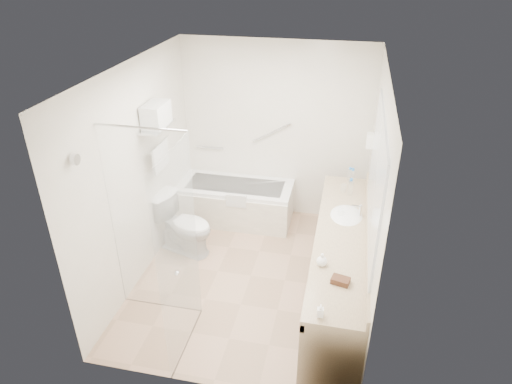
% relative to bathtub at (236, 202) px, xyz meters
% --- Properties ---
extents(floor, '(3.20, 3.20, 0.00)m').
position_rel_bathtub_xyz_m(floor, '(0.50, -1.24, -0.28)').
color(floor, tan).
rests_on(floor, ground).
extents(ceiling, '(2.60, 3.20, 0.10)m').
position_rel_bathtub_xyz_m(ceiling, '(0.50, -1.24, 2.22)').
color(ceiling, silver).
rests_on(ceiling, wall_back).
extents(wall_back, '(2.60, 0.10, 2.50)m').
position_rel_bathtub_xyz_m(wall_back, '(0.50, 0.36, 0.97)').
color(wall_back, silver).
rests_on(wall_back, ground).
extents(wall_front, '(2.60, 0.10, 2.50)m').
position_rel_bathtub_xyz_m(wall_front, '(0.50, -2.84, 0.97)').
color(wall_front, silver).
rests_on(wall_front, ground).
extents(wall_left, '(0.10, 3.20, 2.50)m').
position_rel_bathtub_xyz_m(wall_left, '(-0.80, -1.24, 0.97)').
color(wall_left, silver).
rests_on(wall_left, ground).
extents(wall_right, '(0.10, 3.20, 2.50)m').
position_rel_bathtub_xyz_m(wall_right, '(1.80, -1.24, 0.97)').
color(wall_right, silver).
rests_on(wall_right, ground).
extents(bathtub, '(1.60, 0.73, 0.59)m').
position_rel_bathtub_xyz_m(bathtub, '(0.00, 0.00, 0.00)').
color(bathtub, white).
rests_on(bathtub, floor).
extents(grab_bar_short, '(0.40, 0.03, 0.03)m').
position_rel_bathtub_xyz_m(grab_bar_short, '(-0.45, 0.32, 0.67)').
color(grab_bar_short, silver).
rests_on(grab_bar_short, wall_back).
extents(grab_bar_long, '(0.53, 0.03, 0.33)m').
position_rel_bathtub_xyz_m(grab_bar_long, '(0.45, 0.32, 0.97)').
color(grab_bar_long, silver).
rests_on(grab_bar_long, wall_back).
extents(shower_enclosure, '(0.96, 0.91, 2.11)m').
position_rel_bathtub_xyz_m(shower_enclosure, '(-0.13, -2.16, 0.79)').
color(shower_enclosure, silver).
rests_on(shower_enclosure, floor).
extents(towel_shelf, '(0.24, 0.55, 0.81)m').
position_rel_bathtub_xyz_m(towel_shelf, '(-0.67, -0.89, 1.48)').
color(towel_shelf, silver).
rests_on(towel_shelf, wall_left).
extents(vanity_counter, '(0.55, 2.70, 0.95)m').
position_rel_bathtub_xyz_m(vanity_counter, '(1.52, -1.39, 0.36)').
color(vanity_counter, tan).
rests_on(vanity_counter, floor).
extents(sink, '(0.40, 0.52, 0.14)m').
position_rel_bathtub_xyz_m(sink, '(1.55, -0.99, 0.54)').
color(sink, white).
rests_on(sink, vanity_counter).
extents(faucet, '(0.03, 0.03, 0.14)m').
position_rel_bathtub_xyz_m(faucet, '(1.70, -0.99, 0.65)').
color(faucet, silver).
rests_on(faucet, vanity_counter).
extents(mirror, '(0.02, 2.00, 1.20)m').
position_rel_bathtub_xyz_m(mirror, '(1.79, -1.39, 1.27)').
color(mirror, silver).
rests_on(mirror, wall_right).
extents(hairdryer_unit, '(0.08, 0.10, 0.18)m').
position_rel_bathtub_xyz_m(hairdryer_unit, '(1.75, -0.19, 1.17)').
color(hairdryer_unit, white).
rests_on(hairdryer_unit, wall_right).
extents(toilet, '(0.88, 0.65, 0.77)m').
position_rel_bathtub_xyz_m(toilet, '(-0.45, -0.89, 0.11)').
color(toilet, white).
rests_on(toilet, floor).
extents(amenity_basket, '(0.18, 0.14, 0.05)m').
position_rel_bathtub_xyz_m(amenity_basket, '(1.55, -2.18, 0.60)').
color(amenity_basket, '#4E2E1C').
rests_on(amenity_basket, vanity_counter).
extents(soap_bottle_a, '(0.06, 0.12, 0.05)m').
position_rel_bathtub_xyz_m(soap_bottle_a, '(1.40, -2.64, 0.60)').
color(soap_bottle_a, white).
rests_on(soap_bottle_a, vanity_counter).
extents(soap_bottle_b, '(0.15, 0.16, 0.10)m').
position_rel_bathtub_xyz_m(soap_bottle_b, '(1.36, -1.96, 0.63)').
color(soap_bottle_b, white).
rests_on(soap_bottle_b, vanity_counter).
extents(water_bottle_left, '(0.07, 0.07, 0.22)m').
position_rel_bathtub_xyz_m(water_bottle_left, '(1.58, -0.49, 0.67)').
color(water_bottle_left, silver).
rests_on(water_bottle_left, vanity_counter).
extents(water_bottle_mid, '(0.07, 0.07, 0.22)m').
position_rel_bathtub_xyz_m(water_bottle_mid, '(1.59, -0.21, 0.67)').
color(water_bottle_mid, silver).
rests_on(water_bottle_mid, vanity_counter).
extents(water_bottle_right, '(0.06, 0.06, 0.19)m').
position_rel_bathtub_xyz_m(water_bottle_right, '(1.56, -0.14, 0.66)').
color(water_bottle_right, silver).
rests_on(water_bottle_right, vanity_counter).
extents(drinking_glass_near, '(0.08, 0.08, 0.10)m').
position_rel_bathtub_xyz_m(drinking_glass_near, '(1.49, -1.04, 0.62)').
color(drinking_glass_near, silver).
rests_on(drinking_glass_near, vanity_counter).
extents(drinking_glass_far, '(0.09, 0.09, 0.09)m').
position_rel_bathtub_xyz_m(drinking_glass_far, '(1.50, -0.43, 0.62)').
color(drinking_glass_far, silver).
rests_on(drinking_glass_far, vanity_counter).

